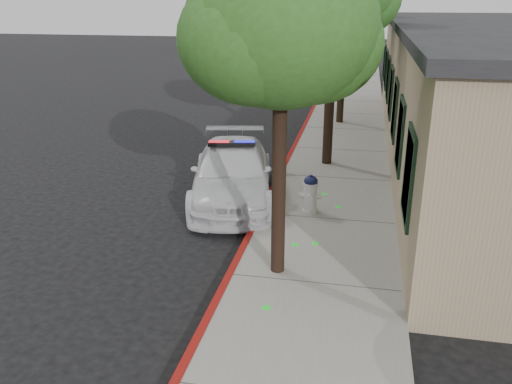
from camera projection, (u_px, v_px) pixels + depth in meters
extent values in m
plane|color=black|center=(227.00, 281.00, 9.96)|extent=(120.00, 120.00, 0.00)
cube|color=gray|center=(325.00, 221.00, 12.39)|extent=(3.20, 60.00, 0.15)
cube|color=#9F1711|center=(260.00, 216.00, 12.68)|extent=(0.14, 60.00, 0.16)
cube|color=#9C7D66|center=(511.00, 100.00, 16.30)|extent=(7.00, 20.00, 4.00)
cube|color=black|center=(409.00, 176.00, 9.61)|extent=(0.08, 1.48, 1.68)
cube|color=black|center=(400.00, 135.00, 12.37)|extent=(0.08, 1.48, 1.68)
cube|color=black|center=(395.00, 110.00, 15.13)|extent=(0.08, 1.48, 1.68)
cube|color=black|center=(391.00, 92.00, 17.89)|extent=(0.08, 1.48, 1.68)
cube|color=black|center=(388.00, 79.00, 20.65)|extent=(0.08, 1.48, 1.68)
cube|color=black|center=(386.00, 69.00, 23.40)|extent=(0.08, 1.48, 1.68)
cube|color=black|center=(384.00, 61.00, 26.16)|extent=(0.08, 1.48, 1.68)
imported|color=silver|center=(232.00, 173.00, 13.71)|extent=(2.97, 5.25, 1.43)
cube|color=black|center=(232.00, 144.00, 13.44)|extent=(1.23, 0.52, 0.10)
cube|color=red|center=(219.00, 143.00, 13.43)|extent=(0.56, 0.34, 0.11)
cube|color=#0D0DDD|center=(245.00, 143.00, 13.44)|extent=(0.56, 0.34, 0.11)
cylinder|color=silver|center=(310.00, 211.00, 12.72)|extent=(0.38, 0.38, 0.07)
cylinder|color=silver|center=(310.00, 197.00, 12.60)|extent=(0.32, 0.32, 0.62)
cylinder|color=silver|center=(311.00, 184.00, 12.48)|extent=(0.36, 0.36, 0.05)
ellipsoid|color=#0E1336|center=(311.00, 181.00, 12.46)|extent=(0.33, 0.33, 0.25)
cylinder|color=#0E1336|center=(311.00, 176.00, 12.42)|extent=(0.08, 0.08, 0.07)
cylinder|color=silver|center=(302.00, 195.00, 12.62)|extent=(0.14, 0.13, 0.12)
cylinder|color=silver|center=(318.00, 196.00, 12.55)|extent=(0.14, 0.13, 0.12)
cylinder|color=silver|center=(310.00, 198.00, 12.40)|extent=(0.16, 0.14, 0.16)
cylinder|color=black|center=(279.00, 182.00, 9.43)|extent=(0.25, 0.25, 3.52)
ellipsoid|color=#2C5119|center=(281.00, 26.00, 8.52)|extent=(3.13, 3.13, 2.66)
ellipsoid|color=#2C5119|center=(312.00, 44.00, 8.81)|extent=(2.35, 2.35, 1.99)
ellipsoid|color=#2C5119|center=(254.00, 40.00, 8.37)|extent=(2.44, 2.44, 2.08)
cylinder|color=black|center=(330.00, 95.00, 15.74)|extent=(0.29, 0.29, 4.16)
cylinder|color=black|center=(342.00, 75.00, 21.13)|extent=(0.28, 0.28, 3.76)
ellipsoid|color=#225019|center=(361.00, 8.00, 20.29)|extent=(2.47, 2.47, 2.10)
ellipsoid|color=#225019|center=(336.00, 5.00, 20.03)|extent=(2.58, 2.58, 2.19)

